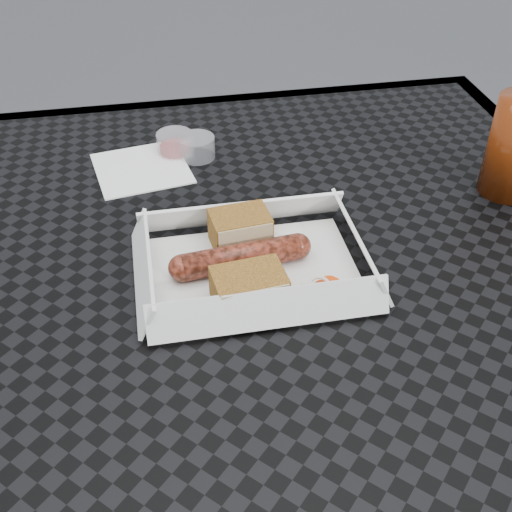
% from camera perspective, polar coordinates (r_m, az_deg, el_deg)
% --- Properties ---
extents(patio_table, '(0.80, 0.80, 0.74)m').
position_cam_1_polar(patio_table, '(0.79, 2.97, -2.99)').
color(patio_table, black).
rests_on(patio_table, ground).
extents(food_tray, '(0.22, 0.15, 0.00)m').
position_cam_1_polar(food_tray, '(0.70, -0.15, -1.28)').
color(food_tray, white).
rests_on(food_tray, patio_table).
extents(bratwurst, '(0.16, 0.04, 0.03)m').
position_cam_1_polar(bratwurst, '(0.69, -1.34, -0.09)').
color(bratwurst, maroon).
rests_on(bratwurst, food_tray).
extents(bread_near, '(0.07, 0.05, 0.04)m').
position_cam_1_polar(bread_near, '(0.72, -1.42, 2.37)').
color(bread_near, '#926024').
rests_on(bread_near, food_tray).
extents(bread_far, '(0.08, 0.06, 0.04)m').
position_cam_1_polar(bread_far, '(0.64, -0.63, -2.86)').
color(bread_far, '#926024').
rests_on(bread_far, food_tray).
extents(veg_garnish, '(0.03, 0.03, 0.00)m').
position_cam_1_polar(veg_garnish, '(0.67, 6.09, -3.14)').
color(veg_garnish, '#E6410A').
rests_on(veg_garnish, food_tray).
extents(napkin, '(0.14, 0.14, 0.00)m').
position_cam_1_polar(napkin, '(0.89, -10.12, 7.68)').
color(napkin, white).
rests_on(napkin, patio_table).
extents(condiment_cup_sauce, '(0.05, 0.05, 0.03)m').
position_cam_1_polar(condiment_cup_sauce, '(0.91, -7.23, 9.90)').
color(condiment_cup_sauce, maroon).
rests_on(condiment_cup_sauce, patio_table).
extents(condiment_cup_empty, '(0.05, 0.05, 0.03)m').
position_cam_1_polar(condiment_cup_empty, '(0.90, -5.29, 9.61)').
color(condiment_cup_empty, silver).
rests_on(condiment_cup_empty, patio_table).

